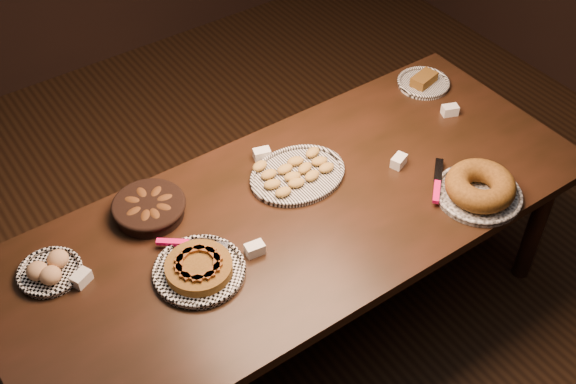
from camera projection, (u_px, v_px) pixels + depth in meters
ground at (297, 324)px, 3.33m from camera, size 5.00×5.00×0.00m
buffet_table at (298, 224)px, 2.86m from camera, size 2.40×1.00×0.75m
apple_tart_plate at (199, 269)px, 2.57m from camera, size 0.33×0.38×0.06m
madeleine_platter at (297, 174)px, 2.93m from camera, size 0.41×0.33×0.05m
bundt_cake_plate at (479, 188)px, 2.83m from camera, size 0.37×0.43×0.11m
croissant_basket at (149, 207)px, 2.76m from camera, size 0.34×0.34×0.07m
bread_roll_plate at (49, 270)px, 2.56m from camera, size 0.23×0.23×0.07m
loaf_plate at (424, 82)px, 3.38m from camera, size 0.25×0.25×0.06m
tent_cards at (299, 185)px, 2.88m from camera, size 1.82×0.48×0.04m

